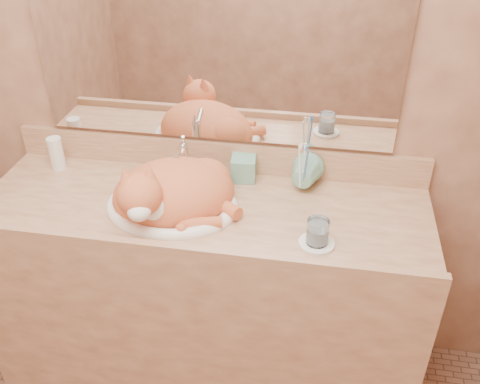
% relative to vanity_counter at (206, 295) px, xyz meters
% --- Properties ---
extents(wall_back, '(2.40, 0.02, 2.50)m').
position_rel_vanity_counter_xyz_m(wall_back, '(0.00, 0.28, 0.82)').
color(wall_back, brown).
rests_on(wall_back, ground).
extents(vanity_counter, '(1.60, 0.55, 0.85)m').
position_rel_vanity_counter_xyz_m(vanity_counter, '(0.00, 0.00, 0.00)').
color(vanity_counter, '#8F6040').
rests_on(vanity_counter, floor).
extents(mirror, '(1.30, 0.02, 0.80)m').
position_rel_vanity_counter_xyz_m(mirror, '(0.00, 0.26, 0.97)').
color(mirror, white).
rests_on(mirror, wall_back).
extents(sink_basin, '(0.48, 0.40, 0.14)m').
position_rel_vanity_counter_xyz_m(sink_basin, '(-0.10, -0.02, 0.50)').
color(sink_basin, white).
rests_on(sink_basin, vanity_counter).
extents(faucet, '(0.05, 0.12, 0.17)m').
position_rel_vanity_counter_xyz_m(faucet, '(-0.10, 0.16, 0.51)').
color(faucet, white).
rests_on(faucet, vanity_counter).
extents(cat, '(0.54, 0.50, 0.24)m').
position_rel_vanity_counter_xyz_m(cat, '(-0.10, -0.03, 0.50)').
color(cat, '#C1532C').
rests_on(cat, sink_basin).
extents(soap_dispenser, '(0.10, 0.10, 0.20)m').
position_rel_vanity_counter_xyz_m(soap_dispenser, '(0.12, 0.17, 0.53)').
color(soap_dispenser, '#6BAB90').
rests_on(soap_dispenser, vanity_counter).
extents(toothbrush_cup, '(0.14, 0.14, 0.11)m').
position_rel_vanity_counter_xyz_m(toothbrush_cup, '(0.34, 0.14, 0.48)').
color(toothbrush_cup, '#6BAB90').
rests_on(toothbrush_cup, vanity_counter).
extents(toothbrushes, '(0.03, 0.03, 0.21)m').
position_rel_vanity_counter_xyz_m(toothbrushes, '(0.34, 0.14, 0.55)').
color(toothbrushes, white).
rests_on(toothbrushes, toothbrush_cup).
extents(saucer, '(0.12, 0.12, 0.01)m').
position_rel_vanity_counter_xyz_m(saucer, '(0.41, -0.14, 0.43)').
color(saucer, white).
rests_on(saucer, vanity_counter).
extents(water_glass, '(0.07, 0.07, 0.08)m').
position_rel_vanity_counter_xyz_m(water_glass, '(0.41, -0.14, 0.48)').
color(water_glass, silver).
rests_on(water_glass, saucer).
extents(lotion_bottle, '(0.05, 0.05, 0.13)m').
position_rel_vanity_counter_xyz_m(lotion_bottle, '(-0.61, 0.17, 0.49)').
color(lotion_bottle, white).
rests_on(lotion_bottle, vanity_counter).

